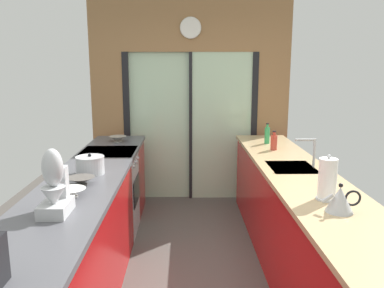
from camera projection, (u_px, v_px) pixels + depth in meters
name	position (u px, v px, depth m)	size (l,w,h in m)	color
ground_plane	(194.00, 259.00, 3.80)	(5.04, 7.60, 0.02)	#4C4742
back_wall_unit	(191.00, 88.00, 5.27)	(2.64, 0.12, 2.70)	olive
left_counter_run	(85.00, 235.00, 3.23)	(0.62, 3.80, 0.92)	#AD0C0F
right_counter_run	(299.00, 225.00, 3.44)	(0.62, 3.80, 0.92)	#AD0C0F
sink_faucet	(311.00, 148.00, 3.56)	(0.19, 0.02, 0.26)	#B7BABC
oven_range	(110.00, 193.00, 4.33)	(0.60, 0.60, 0.92)	#B7BABC
mixing_bowl_near	(71.00, 192.00, 2.77)	(0.21, 0.21, 0.06)	silver
mixing_bowl_mid	(81.00, 180.00, 3.06)	(0.21, 0.21, 0.06)	#514C47
mixing_bowl_far	(118.00, 139.00, 4.75)	(0.21, 0.21, 0.07)	gray
stand_mixer	(55.00, 189.00, 2.43)	(0.17, 0.27, 0.42)	#B7BABC
stock_pot	(90.00, 165.00, 3.35)	(0.24, 0.24, 0.18)	#B7BABC
kettle	(340.00, 199.00, 2.48)	(0.25, 0.17, 0.19)	#B7BABC
soap_bottle_near	(274.00, 142.00, 4.29)	(0.07, 0.07, 0.21)	#B23D2D
soap_bottle_far	(267.00, 135.00, 4.64)	(0.06, 0.06, 0.24)	#339E56
paper_towel_roll	(327.00, 179.00, 2.70)	(0.14, 0.14, 0.32)	#B7BABC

